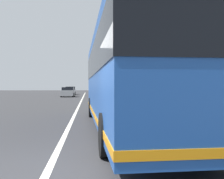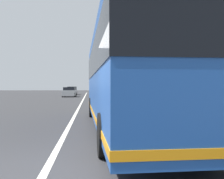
% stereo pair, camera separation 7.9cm
% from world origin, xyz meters
% --- Properties ---
extents(ground_plane, '(220.00, 220.00, 0.00)m').
position_xyz_m(ground_plane, '(0.00, 0.00, 0.00)').
color(ground_plane, '#2D2D30').
extents(sidewalk_curb, '(110.00, 3.60, 0.14)m').
position_xyz_m(sidewalk_curb, '(10.00, -7.24, 0.07)').
color(sidewalk_curb, '#B2ADA3').
rests_on(sidewalk_curb, ground).
extents(lane_divider_line, '(110.00, 0.16, 0.01)m').
position_xyz_m(lane_divider_line, '(10.00, 0.00, 0.00)').
color(lane_divider_line, silver).
rests_on(lane_divider_line, ground).
extents(coach_bus, '(12.40, 2.83, 3.50)m').
position_xyz_m(coach_bus, '(4.91, -2.17, 2.03)').
color(coach_bus, '#1E4C9E').
rests_on(coach_bus, ground).
extents(car_oncoming, '(3.94, 1.89, 1.44)m').
position_xyz_m(car_oncoming, '(40.70, -1.85, 0.70)').
color(car_oncoming, gray).
rests_on(car_oncoming, ground).
extents(car_far_distant, '(4.01, 2.04, 1.49)m').
position_xyz_m(car_far_distant, '(36.07, 2.34, 0.71)').
color(car_far_distant, gray).
rests_on(car_far_distant, ground).
extents(car_ahead_same_lane, '(4.70, 2.10, 1.58)m').
position_xyz_m(car_ahead_same_lane, '(47.32, 2.69, 0.75)').
color(car_ahead_same_lane, gray).
rests_on(car_ahead_same_lane, ground).
extents(roadside_tree_mid_block, '(3.85, 3.85, 7.38)m').
position_xyz_m(roadside_tree_mid_block, '(11.56, -6.63, 5.42)').
color(roadside_tree_mid_block, brown).
rests_on(roadside_tree_mid_block, ground).
extents(roadside_tree_far_block, '(4.04, 4.04, 6.64)m').
position_xyz_m(roadside_tree_far_block, '(25.60, -6.56, 4.61)').
color(roadside_tree_far_block, brown).
rests_on(roadside_tree_far_block, ground).
extents(utility_pole, '(0.22, 0.22, 7.87)m').
position_xyz_m(utility_pole, '(6.87, -7.00, 3.93)').
color(utility_pole, slate).
rests_on(utility_pole, ground).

